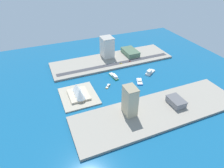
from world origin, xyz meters
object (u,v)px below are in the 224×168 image
object	(u,v)px
office_block_beige	(130,101)
opera_landmark	(78,92)
taxi_yellow_cab	(121,63)
hotel_broad_white	(107,47)
pickup_red	(130,61)
van_white	(116,63)
warehouse_low_gray	(176,101)
catamaran_blue	(139,81)
sedan_silver	(108,64)
traffic_light_waterfront	(104,66)
ferry_green_doubledeck	(114,76)
ferry_white_commuter	(150,72)
terminal_long_green	(130,52)
water_taxi_orange	(108,86)

from	to	relation	value
office_block_beige	opera_landmark	xyz separation A→B (m)	(64.67, 52.08, -14.92)
taxi_yellow_cab	opera_landmark	xyz separation A→B (m)	(-67.00, 100.63, 4.78)
hotel_broad_white	taxi_yellow_cab	distance (m)	47.45
pickup_red	van_white	world-z (taller)	van_white
warehouse_low_gray	opera_landmark	bearing A→B (deg)	58.71
opera_landmark	catamaran_blue	bearing A→B (deg)	-89.50
sedan_silver	opera_landmark	size ratio (longest dim) A/B	0.11
warehouse_low_gray	pickup_red	xyz separation A→B (m)	(142.31, 0.01, -3.74)
hotel_broad_white	traffic_light_waterfront	bearing A→B (deg)	151.55
pickup_red	sedan_silver	bearing A→B (deg)	83.62
ferry_green_doubledeck	ferry_white_commuter	bearing A→B (deg)	-101.21
terminal_long_green	traffic_light_waterfront	size ratio (longest dim) A/B	6.60
hotel_broad_white	office_block_beige	distance (m)	177.44
opera_landmark	office_block_beige	bearing A→B (deg)	-141.16
sedan_silver	traffic_light_waterfront	world-z (taller)	traffic_light_waterfront
pickup_red	catamaran_blue	bearing A→B (deg)	166.63
water_taxi_orange	hotel_broad_white	bearing A→B (deg)	-20.96
warehouse_low_gray	terminal_long_green	world-z (taller)	terminal_long_green
ferry_green_doubledeck	taxi_yellow_cab	bearing A→B (deg)	-39.52
ferry_green_doubledeck	traffic_light_waterfront	bearing A→B (deg)	10.62
catamaran_blue	van_white	bearing A→B (deg)	9.37
taxi_yellow_cab	pickup_red	size ratio (longest dim) A/B	1.10
ferry_white_commuter	hotel_broad_white	bearing A→B (deg)	27.45
hotel_broad_white	sedan_silver	world-z (taller)	hotel_broad_white
terminal_long_green	office_block_beige	world-z (taller)	office_block_beige
van_white	traffic_light_waterfront	xyz separation A→B (m)	(-9.56, 28.02, 3.42)
catamaran_blue	hotel_broad_white	world-z (taller)	hotel_broad_white
ferry_green_doubledeck	pickup_red	size ratio (longest dim) A/B	6.29
office_block_beige	van_white	bearing A→B (deg)	-16.48
terminal_long_green	taxi_yellow_cab	world-z (taller)	terminal_long_green
ferry_green_doubledeck	sedan_silver	distance (m)	42.82
hotel_broad_white	pickup_red	size ratio (longest dim) A/B	9.34
warehouse_low_gray	office_block_beige	world-z (taller)	office_block_beige
sedan_silver	van_white	distance (m)	16.82
ferry_white_commuter	traffic_light_waterfront	world-z (taller)	traffic_light_waterfront
pickup_red	sedan_silver	distance (m)	45.20
sedan_silver	van_white	xyz separation A→B (m)	(-0.07, -16.82, 0.01)
catamaran_blue	taxi_yellow_cab	size ratio (longest dim) A/B	4.54
traffic_light_waterfront	taxi_yellow_cab	bearing A→B (deg)	-85.34
opera_landmark	hotel_broad_white	bearing A→B (deg)	-39.34
ferry_white_commuter	van_white	distance (m)	70.21
warehouse_low_gray	hotel_broad_white	xyz separation A→B (m)	(182.44, 31.89, 15.51)
ferry_white_commuter	sedan_silver	distance (m)	81.69
office_block_beige	pickup_red	xyz separation A→B (m)	(133.37, -69.02, -19.69)
ferry_green_doubledeck	taxi_yellow_cab	size ratio (longest dim) A/B	5.71
catamaran_blue	office_block_beige	bearing A→B (deg)	141.11
ferry_white_commuter	taxi_yellow_cab	xyz separation A→B (m)	(48.65, 35.59, 1.50)
water_taxi_orange	pickup_red	bearing A→B (deg)	-49.58
ferry_white_commuter	taxi_yellow_cab	world-z (taller)	ferry_white_commuter
hotel_broad_white	van_white	distance (m)	40.27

